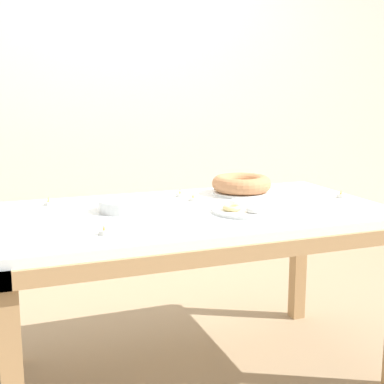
# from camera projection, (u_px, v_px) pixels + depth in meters

# --- Properties ---
(ground_plane) EXTENTS (12.00, 12.00, 0.00)m
(ground_plane) POSITION_uv_depth(u_px,v_px,m) (194.00, 376.00, 2.41)
(ground_plane) COLOR #997F60
(wall_back) EXTENTS (8.00, 0.10, 2.60)m
(wall_back) POSITION_uv_depth(u_px,v_px,m) (111.00, 85.00, 3.64)
(wall_back) COLOR silver
(wall_back) RESTS_ON ground
(dining_table) EXTENTS (1.67, 0.92, 0.77)m
(dining_table) POSITION_uv_depth(u_px,v_px,m) (194.00, 230.00, 2.28)
(dining_table) COLOR silver
(dining_table) RESTS_ON ground
(cake_chocolate_round) EXTENTS (0.29, 0.29, 0.09)m
(cake_chocolate_round) POSITION_uv_depth(u_px,v_px,m) (241.00, 185.00, 2.60)
(cake_chocolate_round) COLOR white
(cake_chocolate_round) RESTS_ON dining_table
(pastry_platter) EXTENTS (0.30, 0.30, 0.04)m
(pastry_platter) POSITION_uv_depth(u_px,v_px,m) (247.00, 209.00, 2.22)
(pastry_platter) COLOR white
(pastry_platter) RESTS_ON dining_table
(plate_stack) EXTENTS (0.21, 0.21, 0.05)m
(plate_stack) POSITION_uv_depth(u_px,v_px,m) (124.00, 205.00, 2.23)
(plate_stack) COLOR white
(plate_stack) RESTS_ON dining_table
(tealight_centre) EXTENTS (0.04, 0.04, 0.04)m
(tealight_centre) POSITION_uv_depth(u_px,v_px,m) (104.00, 232.00, 1.87)
(tealight_centre) COLOR silver
(tealight_centre) RESTS_ON dining_table
(tealight_near_front) EXTENTS (0.04, 0.04, 0.04)m
(tealight_near_front) POSITION_uv_depth(u_px,v_px,m) (341.00, 196.00, 2.51)
(tealight_near_front) COLOR silver
(tealight_near_front) RESTS_ON dining_table
(tealight_left_edge) EXTENTS (0.04, 0.04, 0.04)m
(tealight_left_edge) POSITION_uv_depth(u_px,v_px,m) (180.00, 195.00, 2.53)
(tealight_left_edge) COLOR silver
(tealight_left_edge) RESTS_ON dining_table
(tealight_right_edge) EXTENTS (0.04, 0.04, 0.04)m
(tealight_right_edge) POSITION_uv_depth(u_px,v_px,m) (49.00, 203.00, 2.34)
(tealight_right_edge) COLOR silver
(tealight_right_edge) RESTS_ON dining_table
(tealight_near_cakes) EXTENTS (0.04, 0.04, 0.04)m
(tealight_near_cakes) POSITION_uv_depth(u_px,v_px,m) (193.00, 199.00, 2.44)
(tealight_near_cakes) COLOR silver
(tealight_near_cakes) RESTS_ON dining_table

